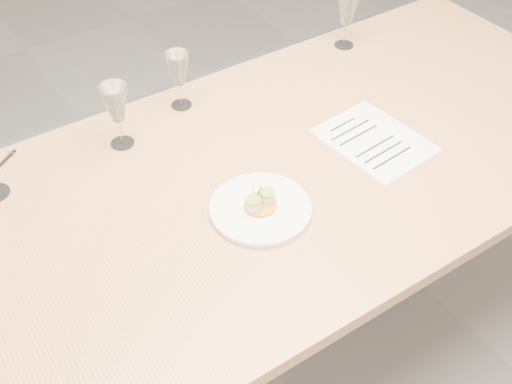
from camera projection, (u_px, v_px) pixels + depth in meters
ground at (252, 341)px, 2.22m from camera, size 7.00×7.00×0.00m
dining_table at (251, 198)px, 1.75m from camera, size 2.40×1.00×0.75m
dinner_plate at (261, 208)px, 1.61m from camera, size 0.26×0.26×0.07m
recipe_sheet at (374, 140)px, 1.83m from camera, size 0.26×0.32×0.00m
ballpoint_pen at (2, 164)px, 1.75m from camera, size 0.10×0.08×0.01m
wine_glass_2 at (116, 105)px, 1.73m from camera, size 0.08×0.08×0.19m
wine_glass_3 at (178, 70)px, 1.87m from camera, size 0.07×0.07×0.18m
wine_glass_4 at (347, 11)px, 2.12m from camera, size 0.08×0.08×0.19m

